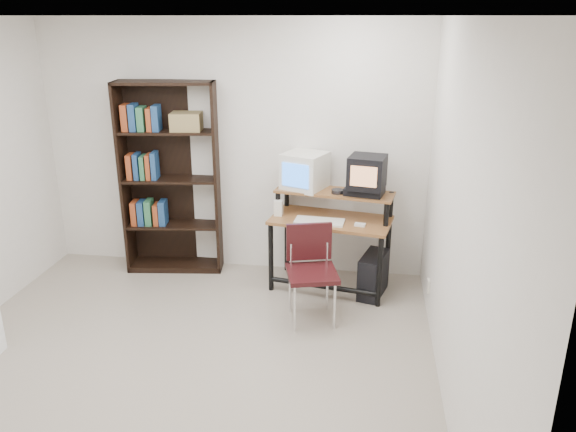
# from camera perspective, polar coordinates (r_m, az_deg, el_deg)

# --- Properties ---
(floor) EXTENTS (4.00, 4.00, 0.01)m
(floor) POSITION_cam_1_polar(r_m,az_deg,el_deg) (4.61, -11.17, -15.15)
(floor) COLOR #ACA08E
(floor) RESTS_ON ground
(ceiling) EXTENTS (4.00, 4.00, 0.01)m
(ceiling) POSITION_cam_1_polar(r_m,az_deg,el_deg) (3.80, -13.88, 19.16)
(ceiling) COLOR white
(ceiling) RESTS_ON back_wall
(back_wall) EXTENTS (4.00, 0.01, 2.60)m
(back_wall) POSITION_cam_1_polar(r_m,az_deg,el_deg) (5.86, -5.68, 6.77)
(back_wall) COLOR white
(back_wall) RESTS_ON floor
(right_wall) EXTENTS (0.01, 4.00, 2.60)m
(right_wall) POSITION_cam_1_polar(r_m,az_deg,el_deg) (3.82, 17.00, -1.09)
(right_wall) COLOR white
(right_wall) RESTS_ON floor
(computer_desk) EXTENTS (1.24, 0.77, 0.98)m
(computer_desk) POSITION_cam_1_polar(r_m,az_deg,el_deg) (5.52, 4.42, -0.72)
(computer_desk) COLOR brown
(computer_desk) RESTS_ON floor
(crt_monitor) EXTENTS (0.50, 0.50, 0.36)m
(crt_monitor) POSITION_cam_1_polar(r_m,az_deg,el_deg) (5.57, 1.72, 4.59)
(crt_monitor) COLOR white
(crt_monitor) RESTS_ON computer_desk
(vcr) EXTENTS (0.41, 0.33, 0.08)m
(vcr) POSITION_cam_1_polar(r_m,az_deg,el_deg) (5.44, 7.77, 2.50)
(vcr) COLOR black
(vcr) RESTS_ON computer_desk
(crt_tv) EXTENTS (0.38, 0.38, 0.31)m
(crt_tv) POSITION_cam_1_polar(r_m,az_deg,el_deg) (5.36, 8.04, 4.43)
(crt_tv) COLOR black
(crt_tv) RESTS_ON vcr
(cd_spindle) EXTENTS (0.15, 0.15, 0.05)m
(cd_spindle) POSITION_cam_1_polar(r_m,az_deg,el_deg) (5.44, 5.06, 2.44)
(cd_spindle) COLOR #26262B
(cd_spindle) RESTS_ON computer_desk
(keyboard) EXTENTS (0.48, 0.24, 0.03)m
(keyboard) POSITION_cam_1_polar(r_m,az_deg,el_deg) (5.37, 3.21, -0.62)
(keyboard) COLOR white
(keyboard) RESTS_ON computer_desk
(mousepad) EXTENTS (0.25, 0.22, 0.01)m
(mousepad) POSITION_cam_1_polar(r_m,az_deg,el_deg) (5.32, 7.22, -1.14)
(mousepad) COLOR black
(mousepad) RESTS_ON computer_desk
(mouse) EXTENTS (0.11, 0.08, 0.03)m
(mouse) POSITION_cam_1_polar(r_m,az_deg,el_deg) (5.32, 7.32, -0.93)
(mouse) COLOR white
(mouse) RESTS_ON mousepad
(desk_speaker) EXTENTS (0.08, 0.08, 0.17)m
(desk_speaker) POSITION_cam_1_polar(r_m,az_deg,el_deg) (5.53, -0.98, 0.76)
(desk_speaker) COLOR white
(desk_speaker) RESTS_ON computer_desk
(pc_tower) EXTENTS (0.31, 0.49, 0.42)m
(pc_tower) POSITION_cam_1_polar(r_m,az_deg,el_deg) (5.58, 8.65, -5.91)
(pc_tower) COLOR black
(pc_tower) RESTS_ON floor
(school_chair) EXTENTS (0.53, 0.53, 0.86)m
(school_chair) POSITION_cam_1_polar(r_m,az_deg,el_deg) (5.00, 2.34, -4.79)
(school_chair) COLOR black
(school_chair) RESTS_ON floor
(bookshelf) EXTENTS (1.03, 0.45, 2.00)m
(bookshelf) POSITION_cam_1_polar(r_m,az_deg,el_deg) (5.98, -11.83, 3.91)
(bookshelf) COLOR black
(bookshelf) RESTS_ON floor
(wall_outlet) EXTENTS (0.02, 0.08, 0.12)m
(wall_outlet) POSITION_cam_1_polar(r_m,az_deg,el_deg) (5.26, 14.08, -6.88)
(wall_outlet) COLOR beige
(wall_outlet) RESTS_ON right_wall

